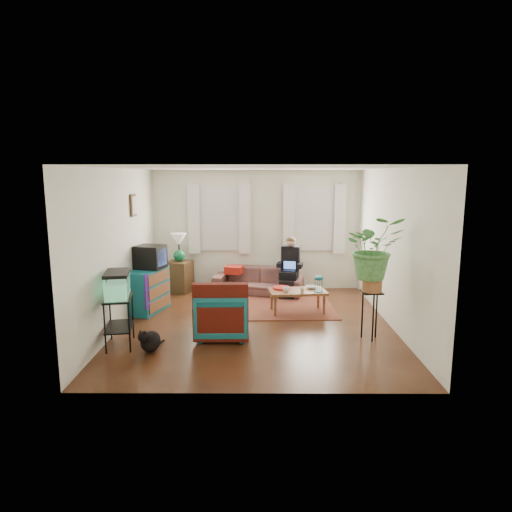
{
  "coord_description": "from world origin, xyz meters",
  "views": [
    {
      "loc": [
        0.04,
        -7.41,
        2.49
      ],
      "look_at": [
        0.0,
        0.4,
        1.1
      ],
      "focal_mm": 32.0,
      "sensor_mm": 36.0,
      "label": 1
    }
  ],
  "objects_px": {
    "coffee_table": "(297,301)",
    "dresser": "(148,290)",
    "side_table": "(180,277)",
    "sofa": "(258,276)",
    "aquarium_stand": "(119,322)",
    "armchair": "(222,311)",
    "plant_stand": "(371,315)"
  },
  "relations": [
    {
      "from": "coffee_table",
      "to": "plant_stand",
      "type": "distance_m",
      "value": 1.69
    },
    {
      "from": "side_table",
      "to": "dresser",
      "type": "distance_m",
      "value": 1.46
    },
    {
      "from": "sofa",
      "to": "dresser",
      "type": "relative_size",
      "value": 2.11
    },
    {
      "from": "aquarium_stand",
      "to": "armchair",
      "type": "relative_size",
      "value": 0.9
    },
    {
      "from": "aquarium_stand",
      "to": "armchair",
      "type": "height_order",
      "value": "armchair"
    },
    {
      "from": "aquarium_stand",
      "to": "armchair",
      "type": "distance_m",
      "value": 1.53
    },
    {
      "from": "coffee_table",
      "to": "aquarium_stand",
      "type": "bearing_deg",
      "value": -155.75
    },
    {
      "from": "armchair",
      "to": "plant_stand",
      "type": "height_order",
      "value": "armchair"
    },
    {
      "from": "dresser",
      "to": "side_table",
      "type": "bearing_deg",
      "value": 92.12
    },
    {
      "from": "sofa",
      "to": "side_table",
      "type": "relative_size",
      "value": 2.78
    },
    {
      "from": "aquarium_stand",
      "to": "plant_stand",
      "type": "relative_size",
      "value": 0.98
    },
    {
      "from": "plant_stand",
      "to": "dresser",
      "type": "bearing_deg",
      "value": 158.9
    },
    {
      "from": "dresser",
      "to": "coffee_table",
      "type": "relative_size",
      "value": 0.87
    },
    {
      "from": "armchair",
      "to": "plant_stand",
      "type": "xyz_separation_m",
      "value": [
        2.28,
        -0.11,
        -0.03
      ]
    },
    {
      "from": "dresser",
      "to": "aquarium_stand",
      "type": "distance_m",
      "value": 1.75
    },
    {
      "from": "aquarium_stand",
      "to": "sofa",
      "type": "bearing_deg",
      "value": 45.64
    },
    {
      "from": "side_table",
      "to": "aquarium_stand",
      "type": "height_order",
      "value": "aquarium_stand"
    },
    {
      "from": "side_table",
      "to": "dresser",
      "type": "xyz_separation_m",
      "value": [
        -0.34,
        -1.42,
        0.06
      ]
    },
    {
      "from": "dresser",
      "to": "coffee_table",
      "type": "bearing_deg",
      "value": 13.71
    },
    {
      "from": "sofa",
      "to": "side_table",
      "type": "distance_m",
      "value": 1.7
    },
    {
      "from": "coffee_table",
      "to": "dresser",
      "type": "bearing_deg",
      "value": 171.35
    },
    {
      "from": "sofa",
      "to": "coffee_table",
      "type": "distance_m",
      "value": 1.58
    },
    {
      "from": "aquarium_stand",
      "to": "plant_stand",
      "type": "xyz_separation_m",
      "value": [
        3.76,
        0.3,
        0.01
      ]
    },
    {
      "from": "aquarium_stand",
      "to": "coffee_table",
      "type": "bearing_deg",
      "value": 20.42
    },
    {
      "from": "side_table",
      "to": "armchair",
      "type": "distance_m",
      "value": 2.98
    },
    {
      "from": "sofa",
      "to": "aquarium_stand",
      "type": "distance_m",
      "value": 3.68
    },
    {
      "from": "side_table",
      "to": "plant_stand",
      "type": "relative_size",
      "value": 0.89
    },
    {
      "from": "side_table",
      "to": "aquarium_stand",
      "type": "xyz_separation_m",
      "value": [
        -0.35,
        -3.17,
        0.04
      ]
    },
    {
      "from": "dresser",
      "to": "coffee_table",
      "type": "xyz_separation_m",
      "value": [
        2.75,
        -0.09,
        -0.19
      ]
    },
    {
      "from": "armchair",
      "to": "sofa",
      "type": "bearing_deg",
      "value": -103.07
    },
    {
      "from": "side_table",
      "to": "armchair",
      "type": "relative_size",
      "value": 0.82
    },
    {
      "from": "dresser",
      "to": "aquarium_stand",
      "type": "relative_size",
      "value": 1.19
    }
  ]
}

